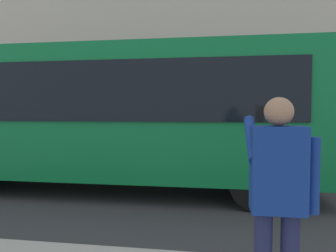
{
  "coord_description": "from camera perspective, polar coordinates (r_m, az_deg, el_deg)",
  "views": [
    {
      "loc": [
        0.07,
        6.94,
        1.75
      ],
      "look_at": [
        1.08,
        0.25,
        1.41
      ],
      "focal_mm": 33.23,
      "sensor_mm": 36.0,
      "label": 1
    }
  ],
  "objects": [
    {
      "name": "ground_plane",
      "position": [
        7.16,
        9.06,
        -11.3
      ],
      "size": [
        60.0,
        60.0,
        0.0
      ],
      "primitive_type": "plane",
      "color": "#38383A"
    },
    {
      "name": "building_facade_far",
      "position": [
        14.38,
        9.11,
        19.99
      ],
      "size": [
        28.0,
        1.55,
        12.0
      ],
      "color": "beige",
      "rests_on": "ground_plane"
    },
    {
      "name": "red_bus",
      "position": [
        6.99,
        -10.44,
        2.29
      ],
      "size": [
        9.05,
        2.54,
        3.08
      ],
      "color": "#0F7238",
      "rests_on": "ground_plane"
    },
    {
      "name": "pedestrian_photographer",
      "position": [
        2.58,
        19.49,
        -10.95
      ],
      "size": [
        0.53,
        0.52,
        1.7
      ],
      "color": "#1E2347",
      "rests_on": "sidewalk_curb"
    }
  ]
}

